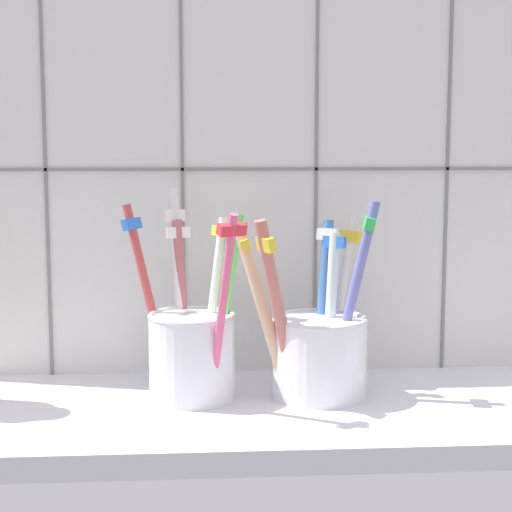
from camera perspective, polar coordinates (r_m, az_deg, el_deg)
The scene contains 4 objects.
counter_slab at distance 73.87cm, azimuth 0.13°, elevation -10.73°, with size 64.00×22.00×2.00cm, color silver.
tile_wall_back at distance 82.13cm, azimuth -0.47°, elevation 6.39°, with size 64.00×2.20×45.00cm.
toothbrush_cup_left at distance 74.59cm, azimuth -4.33°, elevation -6.01°, with size 11.06×12.51×18.22cm.
toothbrush_cup_right at distance 75.22cm, azimuth 4.21°, elevation -6.10°, with size 12.59×11.20×17.40cm.
Camera 1 is at (-5.04, -69.96, 24.17)cm, focal length 59.40 mm.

